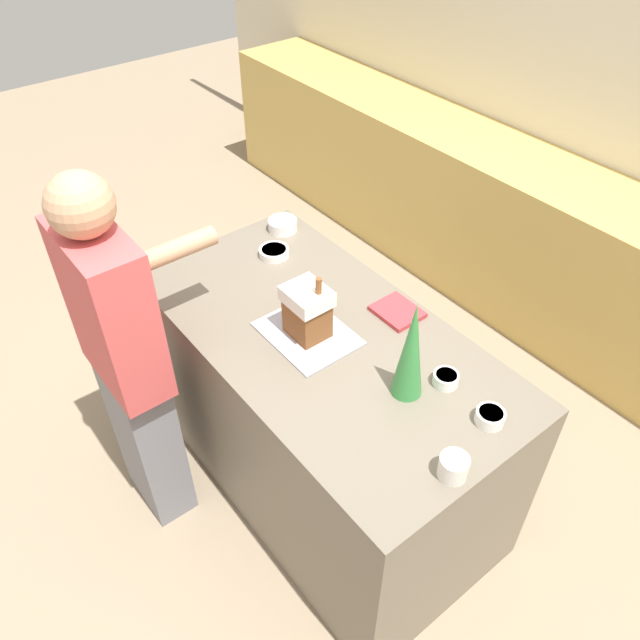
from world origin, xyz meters
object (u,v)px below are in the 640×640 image
candy_bowl_beside_tree (274,252)px  mug (453,467)px  candy_bowl_far_left (490,416)px  candy_bowl_behind_tray (283,224)px  baking_tray (308,333)px  gingerbread_house (307,311)px  candy_bowl_center_rear (446,378)px  cookbook (397,311)px  decorative_tree (411,350)px  person (127,363)px

candy_bowl_beside_tree → mug: bearing=-10.3°
candy_bowl_far_left → candy_bowl_behind_tray: bearing=174.5°
baking_tray → gingerbread_house: size_ratio=1.33×
candy_bowl_center_rear → candy_bowl_beside_tree: 1.03m
candy_bowl_center_rear → mug: size_ratio=0.99×
candy_bowl_center_rear → cookbook: (-0.39, 0.13, -0.02)m
decorative_tree → mug: decorative_tree is taller
decorative_tree → candy_bowl_beside_tree: decorative_tree is taller
candy_bowl_far_left → mug: mug is taller
candy_bowl_center_rear → mug: (0.28, -0.27, 0.02)m
baking_tray → candy_bowl_center_rear: size_ratio=4.01×
gingerbread_house → candy_bowl_far_left: size_ratio=2.80×
gingerbread_house → cookbook: bearing=71.0°
baking_tray → gingerbread_house: 0.12m
gingerbread_house → candy_bowl_beside_tree: bearing=158.8°
cookbook → mug: mug is taller
cookbook → person: bearing=-117.3°
gingerbread_house → person: person is taller
gingerbread_house → mug: bearing=-2.7°
decorative_tree → candy_bowl_behind_tray: (-1.11, 0.26, -0.17)m
baking_tray → decorative_tree: decorative_tree is taller
decorative_tree → candy_bowl_behind_tray: 1.16m
decorative_tree → cookbook: 0.46m
decorative_tree → mug: size_ratio=4.28×
baking_tray → candy_bowl_beside_tree: size_ratio=2.75×
baking_tray → candy_bowl_behind_tray: candy_bowl_behind_tray is taller
candy_bowl_far_left → person: bearing=-143.1°
candy_bowl_center_rear → candy_bowl_far_left: (0.21, -0.01, 0.00)m
gingerbread_house → candy_bowl_behind_tray: 0.76m
decorative_tree → cookbook: bearing=140.8°
candy_bowl_behind_tray → candy_bowl_beside_tree: bearing=-46.1°
candy_bowl_center_rear → mug: mug is taller
person → candy_bowl_behind_tray: bearing=106.9°
candy_bowl_beside_tree → cookbook: size_ratio=0.73×
baking_tray → mug: bearing=-2.7°
candy_bowl_beside_tree → candy_bowl_far_left: bearing=0.9°
decorative_tree → candy_bowl_behind_tray: decorative_tree is taller
gingerbread_house → candy_bowl_beside_tree: gingerbread_house is taller
baking_tray → mug: mug is taller
candy_bowl_beside_tree → mug: size_ratio=1.45×
decorative_tree → candy_bowl_beside_tree: size_ratio=2.96×
gingerbread_house → person: (-0.37, -0.60, -0.20)m
decorative_tree → candy_bowl_beside_tree: (-0.97, 0.10, -0.18)m
baking_tray → decorative_tree: (0.45, 0.10, 0.20)m
gingerbread_house → candy_bowl_behind_tray: size_ratio=2.04×
baking_tray → candy_bowl_center_rear: 0.56m
candy_bowl_behind_tray → baking_tray: bearing=-28.1°
baking_tray → gingerbread_house: (0.00, 0.00, 0.12)m
candy_bowl_behind_tray → person: size_ratio=0.08×
candy_bowl_center_rear → candy_bowl_behind_tray: size_ratio=0.67×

